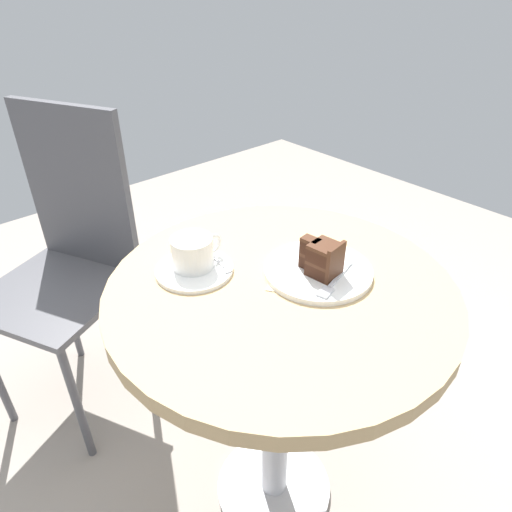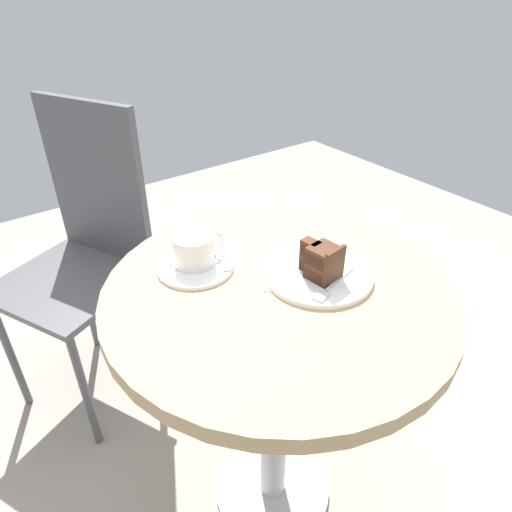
{
  "view_description": "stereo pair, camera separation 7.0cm",
  "coord_description": "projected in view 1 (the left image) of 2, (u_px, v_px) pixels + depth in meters",
  "views": [
    {
      "loc": [
        -0.53,
        -0.52,
        1.27
      ],
      "look_at": [
        -0.01,
        0.07,
        0.77
      ],
      "focal_mm": 32.0,
      "sensor_mm": 36.0,
      "label": 1
    },
    {
      "loc": [
        -0.48,
        -0.57,
        1.27
      ],
      "look_at": [
        -0.01,
        0.07,
        0.77
      ],
      "focal_mm": 32.0,
      "sensor_mm": 36.0,
      "label": 2
    }
  ],
  "objects": [
    {
      "name": "cafe_chair",
      "position": [
        69.0,
        247.0,
        1.35
      ],
      "size": [
        0.51,
        0.51,
        0.96
      ],
      "rotation": [
        0.0,
        0.0,
        5.15
      ],
      "color": "#4C4C51",
      "rests_on": "ground"
    },
    {
      "name": "napkin",
      "position": [
        307.0,
        274.0,
        0.95
      ],
      "size": [
        0.2,
        0.19,
        0.0
      ],
      "rotation": [
        0.0,
        0.0,
        0.56
      ],
      "color": "beige",
      "rests_on": "cafe_table"
    },
    {
      "name": "teaspoon",
      "position": [
        221.0,
        264.0,
        0.96
      ],
      "size": [
        0.03,
        0.1,
        0.0
      ],
      "rotation": [
        0.0,
        0.0,
        4.58
      ],
      "color": "silver",
      "rests_on": "saucer"
    },
    {
      "name": "coffee_cup",
      "position": [
        193.0,
        252.0,
        0.94
      ],
      "size": [
        0.12,
        0.09,
        0.07
      ],
      "color": "white",
      "rests_on": "saucer"
    },
    {
      "name": "fork",
      "position": [
        333.0,
        283.0,
        0.9
      ],
      "size": [
        0.14,
        0.05,
        0.0
      ],
      "rotation": [
        0.0,
        0.0,
        3.41
      ],
      "color": "silver",
      "rests_on": "cake_plate"
    },
    {
      "name": "cafe_table",
      "position": [
        279.0,
        331.0,
        0.99
      ],
      "size": [
        0.71,
        0.71,
        0.73
      ],
      "color": "tan",
      "rests_on": "ground"
    },
    {
      "name": "cake_slice",
      "position": [
        323.0,
        259.0,
        0.91
      ],
      "size": [
        0.06,
        0.09,
        0.08
      ],
      "rotation": [
        0.0,
        0.0,
        1.69
      ],
      "color": "#381E14",
      "rests_on": "cake_plate"
    },
    {
      "name": "saucer",
      "position": [
        194.0,
        270.0,
        0.96
      ],
      "size": [
        0.16,
        0.16,
        0.01
      ],
      "color": "white",
      "rests_on": "cafe_table"
    },
    {
      "name": "ground_plane",
      "position": [
        273.0,
        489.0,
        1.31
      ],
      "size": [
        4.4,
        4.4,
        0.01
      ],
      "primitive_type": "cube",
      "color": "gray",
      "rests_on": "ground"
    },
    {
      "name": "cake_plate",
      "position": [
        318.0,
        270.0,
        0.95
      ],
      "size": [
        0.23,
        0.23,
        0.01
      ],
      "color": "white",
      "rests_on": "cafe_table"
    }
  ]
}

